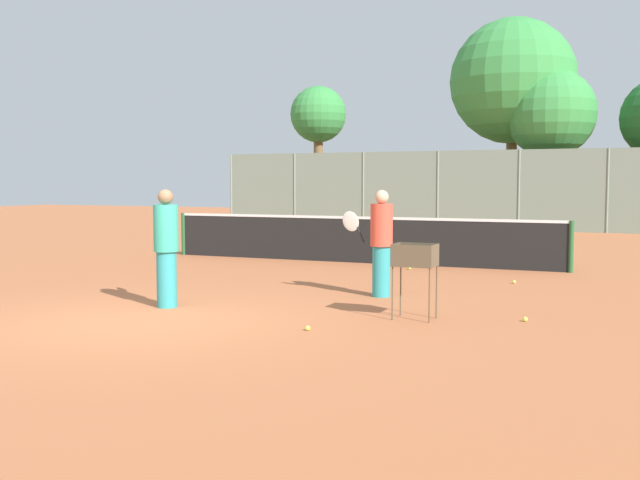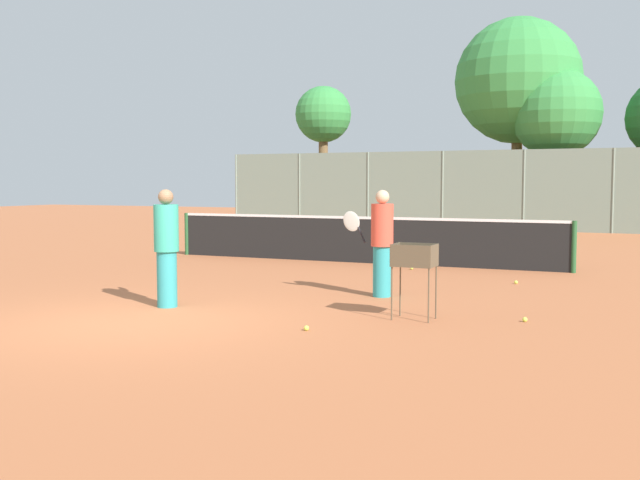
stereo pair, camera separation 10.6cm
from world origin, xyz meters
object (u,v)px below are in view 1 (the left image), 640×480
Objects in this scene: player_white_outfit at (381,242)px; player_red_cap at (166,247)px; ball_cart at (416,262)px; tennis_net at (356,239)px.

player_red_cap is at bearing 42.73° from player_white_outfit.
player_white_outfit reaches higher than ball_cart.
player_red_cap is (-0.35, -6.89, 0.34)m from tennis_net.
player_white_outfit is 1.69× the size of ball_cart.
player_red_cap reaches higher than player_white_outfit.
player_white_outfit reaches higher than tennis_net.
tennis_net is at bearing -63.07° from player_white_outfit.
player_red_cap is 1.71× the size of ball_cart.
tennis_net is at bearing 117.56° from ball_cart.
ball_cart is (3.32, -6.35, 0.22)m from tennis_net.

